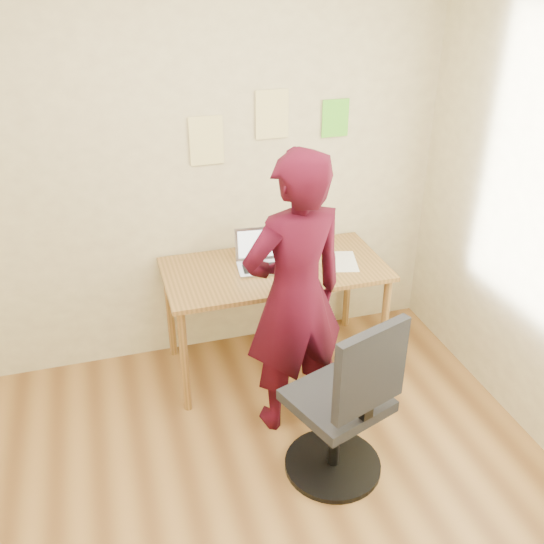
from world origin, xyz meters
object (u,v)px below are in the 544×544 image
object	(u,v)px
desk	(275,279)
laptop	(261,258)
office_chair	(345,412)
phone	(304,278)
person	(295,297)

from	to	relation	value
desk	laptop	bearing A→B (deg)	146.12
desk	office_chair	world-z (taller)	office_chair
desk	laptop	xyz separation A→B (m)	(-0.08, 0.05, 0.14)
phone	laptop	bearing A→B (deg)	103.80
laptop	phone	distance (m)	0.32
desk	phone	xyz separation A→B (m)	(0.13, -0.20, 0.09)
desk	office_chair	size ratio (longest dim) A/B	1.38
office_chair	phone	bearing A→B (deg)	65.50
laptop	office_chair	world-z (taller)	office_chair
laptop	office_chair	size ratio (longest dim) A/B	0.32
desk	phone	distance (m)	0.25
office_chair	person	distance (m)	0.67
desk	person	distance (m)	0.58
laptop	office_chair	xyz separation A→B (m)	(0.13, -1.12, -0.36)
office_chair	laptop	bearing A→B (deg)	76.91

